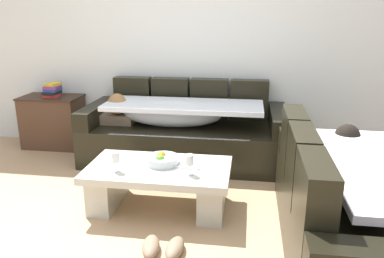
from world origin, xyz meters
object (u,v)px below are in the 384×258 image
at_px(coffee_table, 159,182).
at_px(fruit_bowl, 162,160).
at_px(wine_glass_near_left, 116,158).
at_px(pair_of_shoes, 163,247).
at_px(wine_glass_near_right, 189,161).
at_px(open_magazine, 186,164).
at_px(couch_along_wall, 182,132).
at_px(book_stack_on_cabinet, 52,90).
at_px(couch_near_window, 352,209).
at_px(side_cabinet, 53,121).

bearing_deg(coffee_table, fruit_bowl, 72.11).
height_order(wine_glass_near_left, pair_of_shoes, wine_glass_near_left).
bearing_deg(wine_glass_near_left, wine_glass_near_right, 2.66).
bearing_deg(open_magazine, couch_along_wall, 105.24).
height_order(coffee_table, open_magazine, open_magazine).
xyz_separation_m(wine_glass_near_left, book_stack_on_cabinet, (-1.32, 1.52, 0.23)).
bearing_deg(coffee_table, couch_along_wall, 89.91).
distance_m(book_stack_on_cabinet, pair_of_shoes, 2.80).
distance_m(coffee_table, pair_of_shoes, 0.70).
xyz_separation_m(fruit_bowl, book_stack_on_cabinet, (-1.66, 1.32, 0.30)).
xyz_separation_m(wine_glass_near_left, wine_glass_near_right, (0.60, 0.03, 0.00)).
bearing_deg(open_magazine, coffee_table, -154.79).
distance_m(fruit_bowl, pair_of_shoes, 0.81).
bearing_deg(fruit_bowl, book_stack_on_cabinet, 141.60).
height_order(fruit_bowl, book_stack_on_cabinet, book_stack_on_cabinet).
bearing_deg(book_stack_on_cabinet, coffee_table, -39.95).
relative_size(couch_along_wall, fruit_bowl, 7.94).
distance_m(fruit_bowl, wine_glass_near_right, 0.33).
xyz_separation_m(wine_glass_near_right, book_stack_on_cabinet, (-1.92, 1.49, 0.23)).
relative_size(couch_near_window, wine_glass_near_right, 11.82).
bearing_deg(coffee_table, wine_glass_near_right, -22.91).
xyz_separation_m(couch_near_window, open_magazine, (-1.23, 0.52, 0.05)).
xyz_separation_m(couch_along_wall, side_cabinet, (-1.67, 0.23, -0.01)).
bearing_deg(pair_of_shoes, couch_along_wall, 95.51).
xyz_separation_m(fruit_bowl, open_magazine, (0.20, 0.03, -0.03)).
height_order(couch_along_wall, couch_near_window, same).
relative_size(coffee_table, open_magazine, 4.29).
bearing_deg(side_cabinet, book_stack_on_cabinet, -3.34).
bearing_deg(side_cabinet, fruit_bowl, -37.90).
distance_m(side_cabinet, pair_of_shoes, 2.75).
bearing_deg(wine_glass_near_left, book_stack_on_cabinet, 131.01).
distance_m(wine_glass_near_right, book_stack_on_cabinet, 2.45).
bearing_deg(wine_glass_near_left, open_magazine, 23.54).
bearing_deg(pair_of_shoes, wine_glass_near_right, 78.49).
bearing_deg(couch_along_wall, wine_glass_near_right, -77.52).
relative_size(coffee_table, fruit_bowl, 4.29).
height_order(coffee_table, fruit_bowl, fruit_bowl).
distance_m(couch_along_wall, wine_glass_near_left, 1.34).
distance_m(couch_near_window, side_cabinet, 3.61).
bearing_deg(fruit_bowl, side_cabinet, 142.10).
distance_m(wine_glass_near_left, side_cabinet, 2.05).
height_order(couch_near_window, book_stack_on_cabinet, couch_near_window).
bearing_deg(wine_glass_near_right, couch_near_window, -14.95).
relative_size(couch_near_window, side_cabinet, 2.72).
bearing_deg(open_magazine, wine_glass_near_right, -69.26).
bearing_deg(couch_along_wall, side_cabinet, 172.27).
bearing_deg(book_stack_on_cabinet, pair_of_shoes, -48.07).
height_order(fruit_bowl, wine_glass_near_left, wine_glass_near_left).
height_order(side_cabinet, book_stack_on_cabinet, book_stack_on_cabinet).
distance_m(couch_near_window, open_magazine, 1.34).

